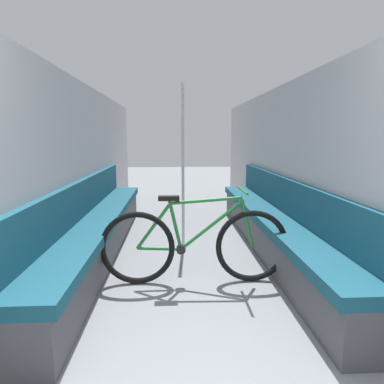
{
  "coord_description": "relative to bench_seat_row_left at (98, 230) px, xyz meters",
  "views": [
    {
      "loc": [
        -0.16,
        -1.12,
        1.42
      ],
      "look_at": [
        0.1,
        3.62,
        0.65
      ],
      "focal_mm": 32.0,
      "sensor_mm": 36.0,
      "label": 1
    }
  ],
  "objects": [
    {
      "name": "bicycle",
      "position": [
        1.12,
        -0.87,
        0.07
      ],
      "size": [
        1.84,
        0.46,
        0.93
      ],
      "rotation": [
        0.0,
        0.0,
        -0.25
      ],
      "color": "black",
      "rests_on": "ground"
    },
    {
      "name": "wall_left",
      "position": [
        -0.25,
        -0.07,
        0.73
      ],
      "size": [
        0.1,
        8.92,
        2.09
      ],
      "primitive_type": "cube",
      "color": "#B2B2B7",
      "rests_on": "ground"
    },
    {
      "name": "grab_pole_near",
      "position": [
        1.03,
        0.29,
        0.69
      ],
      "size": [
        0.08,
        0.08,
        2.07
      ],
      "color": "gray",
      "rests_on": "ground"
    },
    {
      "name": "bench_seat_row_left",
      "position": [
        0.0,
        0.0,
        0.0
      ],
      "size": [
        0.46,
        4.48,
        0.92
      ],
      "color": "#4C4C51",
      "rests_on": "ground"
    },
    {
      "name": "wall_right",
      "position": [
        2.39,
        -0.07,
        0.73
      ],
      "size": [
        0.1,
        8.92,
        2.09
      ],
      "primitive_type": "cube",
      "color": "#B2B2B7",
      "rests_on": "ground"
    },
    {
      "name": "bench_seat_row_right",
      "position": [
        2.13,
        0.0,
        0.0
      ],
      "size": [
        0.46,
        4.48,
        0.92
      ],
      "color": "#4C4C51",
      "rests_on": "ground"
    }
  ]
}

